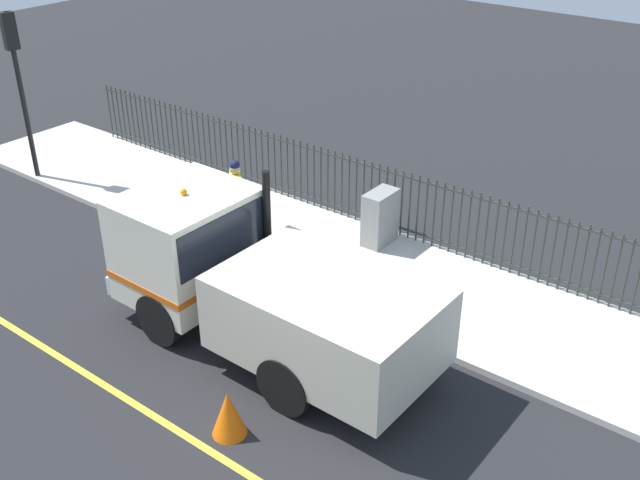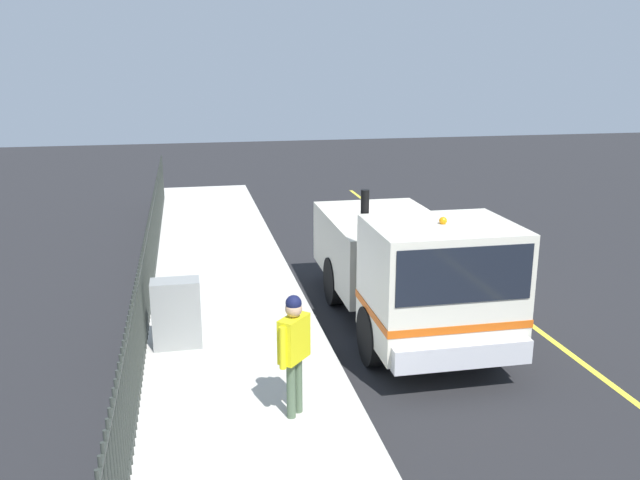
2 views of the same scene
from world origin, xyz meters
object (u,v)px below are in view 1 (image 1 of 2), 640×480
(traffic_light_near, at_px, (16,63))
(traffic_cone, at_px, (228,414))
(utility_cabinet, at_px, (380,218))
(work_truck, at_px, (248,276))
(worker_standing, at_px, (236,190))

(traffic_light_near, height_order, traffic_cone, traffic_light_near)
(utility_cabinet, relative_size, traffic_cone, 1.56)
(utility_cabinet, bearing_deg, traffic_cone, -167.05)
(traffic_light_near, bearing_deg, traffic_cone, 79.96)
(utility_cabinet, height_order, traffic_cone, utility_cabinet)
(work_truck, relative_size, traffic_cone, 7.96)
(work_truck, bearing_deg, traffic_cone, -145.29)
(worker_standing, height_order, traffic_light_near, traffic_light_near)
(traffic_cone, bearing_deg, utility_cabinet, 12.95)
(worker_standing, height_order, utility_cabinet, worker_standing)
(traffic_cone, bearing_deg, worker_standing, 41.79)
(worker_standing, xyz_separation_m, utility_cabinet, (1.55, -2.58, -0.46))
(work_truck, height_order, worker_standing, work_truck)
(utility_cabinet, bearing_deg, worker_standing, 120.90)
(worker_standing, xyz_separation_m, traffic_light_near, (-0.81, 6.13, 1.81))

